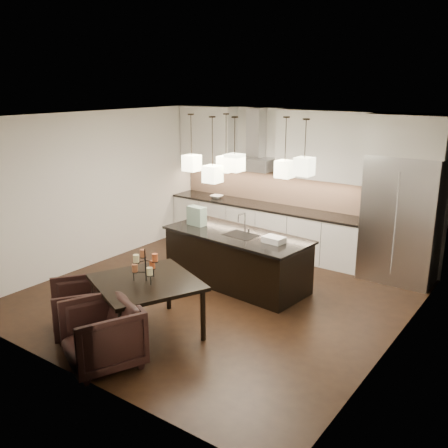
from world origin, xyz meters
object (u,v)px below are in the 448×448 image
Objects in this scene: armchair_left at (82,308)px; armchair_right at (102,335)px; refrigerator at (402,219)px; dining_table at (147,307)px; island_body at (237,260)px.

armchair_left is 0.93× the size of armchair_right.
refrigerator is 2.50× the size of armchair_right.
refrigerator is at bearing 85.34° from dining_table.
armchair_left is 0.92m from armchair_right.
dining_table is at bearing 70.16° from armchair_left.
dining_table reaches higher than armchair_left.
armchair_right is at bearing -58.37° from dining_table.
dining_table is 1.58× the size of armchair_left.
refrigerator is 5.23m from armchair_right.
dining_table is 1.47× the size of armchair_right.
dining_table is 0.89m from armchair_right.
armchair_left is (-2.87, -4.39, -0.71)m from refrigerator.
refrigerator reaches higher than island_body.
island_body is 1.90× the size of dining_table.
refrigerator reaches higher than armchair_left.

